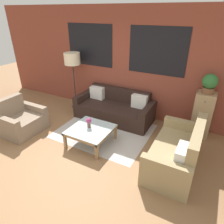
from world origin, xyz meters
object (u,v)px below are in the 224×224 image
(couch_dark, at_px, (115,109))
(drawer_cabinet, at_px, (202,115))
(armchair_corner, at_px, (21,121))
(settee_vintage, at_px, (177,153))
(coffee_table, at_px, (91,131))
(floor_lamp, at_px, (72,60))
(potted_plant, at_px, (210,83))
(flower_vase, at_px, (89,122))

(couch_dark, bearing_deg, drawer_cabinet, 5.84)
(armchair_corner, bearing_deg, settee_vintage, 7.95)
(settee_vintage, height_order, drawer_cabinet, drawer_cabinet)
(coffee_table, bearing_deg, drawer_cabinet, 36.28)
(floor_lamp, bearing_deg, couch_dark, -3.60)
(armchair_corner, bearing_deg, floor_lamp, 80.41)
(settee_vintage, distance_m, potted_plant, 1.70)
(settee_vintage, distance_m, coffee_table, 1.82)
(coffee_table, bearing_deg, floor_lamp, 136.85)
(settee_vintage, relative_size, potted_plant, 3.71)
(coffee_table, height_order, drawer_cabinet, drawer_cabinet)
(settee_vintage, distance_m, flower_vase, 1.89)
(coffee_table, distance_m, floor_lamp, 2.29)
(coffee_table, relative_size, floor_lamp, 0.54)
(settee_vintage, bearing_deg, flower_vase, -177.16)
(couch_dark, height_order, potted_plant, potted_plant)
(settee_vintage, height_order, potted_plant, potted_plant)
(armchair_corner, distance_m, coffee_table, 1.80)
(floor_lamp, xyz_separation_m, potted_plant, (3.52, 0.13, -0.13))
(coffee_table, bearing_deg, potted_plant, 36.28)
(potted_plant, bearing_deg, drawer_cabinet, -90.00)
(potted_plant, bearing_deg, floor_lamp, -177.85)
(couch_dark, height_order, coffee_table, couch_dark)
(drawer_cabinet, height_order, flower_vase, drawer_cabinet)
(settee_vintage, bearing_deg, armchair_corner, -172.05)
(armchair_corner, height_order, potted_plant, potted_plant)
(floor_lamp, bearing_deg, coffee_table, -43.15)
(couch_dark, bearing_deg, settee_vintage, -31.31)
(couch_dark, height_order, flower_vase, couch_dark)
(couch_dark, relative_size, armchair_corner, 2.19)
(settee_vintage, distance_m, armchair_corner, 3.61)
(potted_plant, height_order, flower_vase, potted_plant)
(settee_vintage, relative_size, floor_lamp, 0.97)
(armchair_corner, height_order, floor_lamp, floor_lamp)
(couch_dark, distance_m, coffee_table, 1.29)
(armchair_corner, height_order, flower_vase, armchair_corner)
(coffee_table, distance_m, drawer_cabinet, 2.56)
(coffee_table, relative_size, drawer_cabinet, 0.82)
(settee_vintage, height_order, armchair_corner, settee_vintage)
(couch_dark, distance_m, settee_vintage, 2.23)
(couch_dark, distance_m, armchair_corner, 2.36)
(drawer_cabinet, bearing_deg, couch_dark, -174.16)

